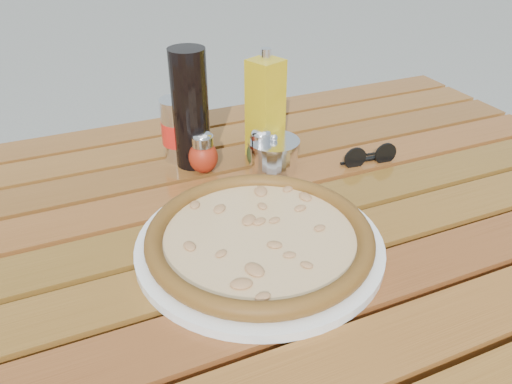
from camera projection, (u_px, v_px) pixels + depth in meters
name	position (u px, v px, depth m)	size (l,w,h in m)	color
table	(261.00, 250.00, 0.85)	(1.40, 0.90, 0.75)	#3A230D
plate	(260.00, 244.00, 0.73)	(0.36, 0.36, 0.01)	white
pizza	(260.00, 236.00, 0.72)	(0.46, 0.46, 0.03)	#FBE7B3
pepper_shaker	(203.00, 153.00, 0.91)	(0.06, 0.06, 0.08)	#AC2913
oregano_shaker	(261.00, 150.00, 0.92)	(0.06, 0.06, 0.08)	#39441B
dark_bottle	(191.00, 109.00, 0.90)	(0.07, 0.07, 0.22)	black
soda_can	(179.00, 130.00, 0.95)	(0.07, 0.07, 0.12)	silver
olive_oil_cruet	(265.00, 109.00, 0.94)	(0.07, 0.07, 0.21)	gold
parmesan_tin	(273.00, 154.00, 0.92)	(0.12, 0.12, 0.07)	white
sunglasses	(370.00, 157.00, 0.95)	(0.11, 0.03, 0.04)	black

